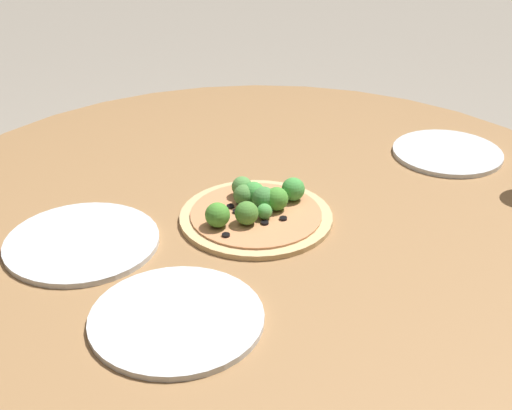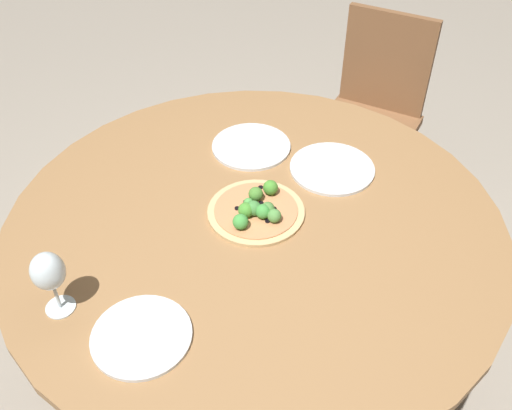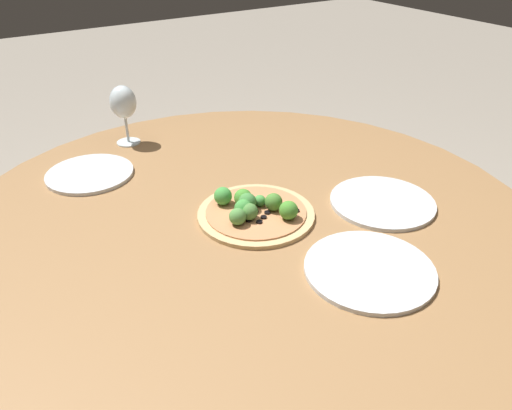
{
  "view_description": "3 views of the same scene",
  "coord_description": "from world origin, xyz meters",
  "px_view_note": "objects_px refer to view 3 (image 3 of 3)",
  "views": [
    {
      "loc": [
        -0.04,
        -1.13,
        1.4
      ],
      "look_at": [
        -0.01,
        -0.02,
        0.79
      ],
      "focal_mm": 50.0,
      "sensor_mm": 36.0,
      "label": 1
    },
    {
      "loc": [
        0.5,
        1.05,
        1.85
      ],
      "look_at": [
        -0.01,
        -0.02,
        0.79
      ],
      "focal_mm": 40.0,
      "sensor_mm": 36.0,
      "label": 2
    },
    {
      "loc": [
        -0.85,
        0.52,
        1.39
      ],
      "look_at": [
        -0.01,
        -0.02,
        0.79
      ],
      "focal_mm": 35.0,
      "sensor_mm": 36.0,
      "label": 3
    }
  ],
  "objects_px": {
    "pizza": "(254,210)",
    "wine_glass": "(123,104)",
    "plate_far": "(90,174)",
    "plate_side": "(369,270)",
    "plate_near": "(382,202)"
  },
  "relations": [
    {
      "from": "pizza",
      "to": "wine_glass",
      "type": "bearing_deg",
      "value": 9.65
    },
    {
      "from": "plate_far",
      "to": "plate_side",
      "type": "bearing_deg",
      "value": -154.31
    },
    {
      "from": "wine_glass",
      "to": "plate_near",
      "type": "xyz_separation_m",
      "value": [
        -0.69,
        -0.39,
        -0.12
      ]
    },
    {
      "from": "plate_near",
      "to": "plate_far",
      "type": "bearing_deg",
      "value": 45.92
    },
    {
      "from": "plate_near",
      "to": "wine_glass",
      "type": "bearing_deg",
      "value": 29.59
    },
    {
      "from": "wine_glass",
      "to": "plate_far",
      "type": "xyz_separation_m",
      "value": [
        -0.15,
        0.17,
        -0.12
      ]
    },
    {
      "from": "pizza",
      "to": "plate_far",
      "type": "distance_m",
      "value": 0.49
    },
    {
      "from": "plate_far",
      "to": "plate_near",
      "type": "bearing_deg",
      "value": -134.08
    },
    {
      "from": "pizza",
      "to": "plate_side",
      "type": "bearing_deg",
      "value": -164.63
    },
    {
      "from": "plate_near",
      "to": "plate_side",
      "type": "height_order",
      "value": "same"
    },
    {
      "from": "plate_near",
      "to": "plate_far",
      "type": "xyz_separation_m",
      "value": [
        0.54,
        0.56,
        0.0
      ]
    },
    {
      "from": "plate_side",
      "to": "wine_glass",
      "type": "bearing_deg",
      "value": 11.65
    },
    {
      "from": "wine_glass",
      "to": "plate_side",
      "type": "distance_m",
      "value": 0.89
    },
    {
      "from": "wine_glass",
      "to": "plate_far",
      "type": "relative_size",
      "value": 0.77
    },
    {
      "from": "plate_near",
      "to": "plate_side",
      "type": "distance_m",
      "value": 0.28
    }
  ]
}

